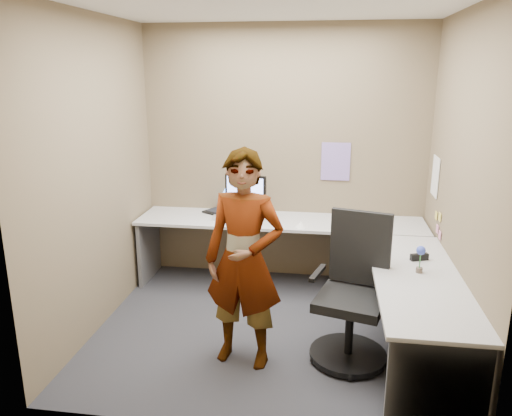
% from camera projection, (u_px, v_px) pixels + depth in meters
% --- Properties ---
extents(ground, '(3.00, 3.00, 0.00)m').
position_uv_depth(ground, '(268.00, 330.00, 4.44)').
color(ground, '#25262A').
rests_on(ground, ground).
extents(wall_back, '(3.00, 0.00, 3.00)m').
position_uv_depth(wall_back, '(284.00, 155.00, 5.31)').
color(wall_back, brown).
rests_on(wall_back, ground).
extents(wall_right, '(0.00, 2.70, 2.70)m').
position_uv_depth(wall_right, '(461.00, 188.00, 3.86)').
color(wall_right, brown).
rests_on(wall_right, ground).
extents(wall_left, '(0.00, 2.70, 2.70)m').
position_uv_depth(wall_left, '(96.00, 176.00, 4.29)').
color(wall_left, brown).
rests_on(wall_left, ground).
extents(ceiling, '(3.00, 3.00, 0.00)m').
position_uv_depth(ceiling, '(270.00, 4.00, 3.71)').
color(ceiling, white).
rests_on(ceiling, wall_back).
extents(desk, '(2.98, 2.58, 0.73)m').
position_uv_depth(desk, '(320.00, 255.00, 4.58)').
color(desk, '#A8A8A8').
rests_on(desk, ground).
extents(paper_ream, '(0.31, 0.25, 0.05)m').
position_uv_depth(paper_ream, '(245.00, 217.00, 5.16)').
color(paper_ream, '#BC3012').
rests_on(paper_ream, desk).
extents(monitor, '(0.44, 0.16, 0.42)m').
position_uv_depth(monitor, '(245.00, 191.00, 5.10)').
color(monitor, black).
rests_on(monitor, paper_ream).
extents(laptop, '(0.46, 0.44, 0.26)m').
position_uv_depth(laptop, '(225.00, 206.00, 5.43)').
color(laptop, black).
rests_on(laptop, desk).
extents(trackball_mouse, '(0.12, 0.08, 0.07)m').
position_uv_depth(trackball_mouse, '(219.00, 217.00, 5.16)').
color(trackball_mouse, '#B7B7BC').
rests_on(trackball_mouse, desk).
extents(origami, '(0.10, 0.10, 0.06)m').
position_uv_depth(origami, '(301.00, 224.00, 4.91)').
color(origami, white).
rests_on(origami, desk).
extents(stapler, '(0.15, 0.09, 0.05)m').
position_uv_depth(stapler, '(419.00, 257.00, 4.06)').
color(stapler, black).
rests_on(stapler, desk).
extents(flower, '(0.07, 0.07, 0.22)m').
position_uv_depth(flower, '(421.00, 255.00, 3.79)').
color(flower, brown).
rests_on(flower, desk).
extents(calendar_purple, '(0.30, 0.01, 0.40)m').
position_uv_depth(calendar_purple, '(336.00, 162.00, 5.24)').
color(calendar_purple, '#846BB7').
rests_on(calendar_purple, wall_back).
extents(calendar_white, '(0.01, 0.28, 0.38)m').
position_uv_depth(calendar_white, '(435.00, 176.00, 4.75)').
color(calendar_white, white).
rests_on(calendar_white, wall_right).
extents(sticky_note_a, '(0.01, 0.07, 0.07)m').
position_uv_depth(sticky_note_a, '(440.00, 217.00, 4.50)').
color(sticky_note_a, '#F2E059').
rests_on(sticky_note_a, wall_right).
extents(sticky_note_b, '(0.01, 0.07, 0.07)m').
position_uv_depth(sticky_note_b, '(437.00, 229.00, 4.58)').
color(sticky_note_b, pink).
rests_on(sticky_note_b, wall_right).
extents(sticky_note_c, '(0.01, 0.07, 0.07)m').
position_uv_depth(sticky_note_c, '(440.00, 235.00, 4.47)').
color(sticky_note_c, pink).
rests_on(sticky_note_c, wall_right).
extents(sticky_note_d, '(0.01, 0.07, 0.07)m').
position_uv_depth(sticky_note_d, '(436.00, 216.00, 4.65)').
color(sticky_note_d, '#F2E059').
rests_on(sticky_note_d, wall_right).
extents(office_chair, '(0.65, 0.63, 1.15)m').
position_uv_depth(office_chair, '(353.00, 302.00, 3.92)').
color(office_chair, black).
rests_on(office_chair, ground).
extents(person, '(0.68, 0.50, 1.69)m').
position_uv_depth(person, '(244.00, 260.00, 3.76)').
color(person, '#999399').
rests_on(person, ground).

